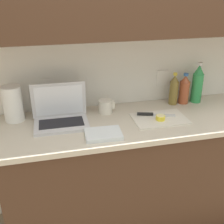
{
  "coord_description": "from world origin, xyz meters",
  "views": [
    {
      "loc": [
        -0.72,
        -1.61,
        1.74
      ],
      "look_at": [
        -0.34,
        -0.01,
        0.97
      ],
      "focal_mm": 45.0,
      "sensor_mm": 36.0,
      "label": 1
    }
  ],
  "objects": [
    {
      "name": "cutting_board",
      "position": [
        -0.01,
        -0.03,
        0.9
      ],
      "size": [
        0.36,
        0.24,
        0.01
      ],
      "primitive_type": "cube",
      "color": "silver",
      "rests_on": "counter_unit"
    },
    {
      "name": "lemon_half_cut",
      "position": [
        -0.01,
        -0.06,
        0.92
      ],
      "size": [
        0.06,
        0.06,
        0.03
      ],
      "color": "yellow",
      "rests_on": "cutting_board"
    },
    {
      "name": "bottle_oil_tall",
      "position": [
        0.27,
        0.19,
        1.0
      ],
      "size": [
        0.08,
        0.08,
        0.23
      ],
      "color": "#A34C2D",
      "rests_on": "counter_unit"
    },
    {
      "name": "counter_unit",
      "position": [
        0.02,
        0.0,
        0.46
      ],
      "size": [
        2.17,
        0.59,
        0.89
      ],
      "color": "#472D1E",
      "rests_on": "ground_plane"
    },
    {
      "name": "paper_towel_roll",
      "position": [
        -0.96,
        0.18,
        1.01
      ],
      "size": [
        0.13,
        0.13,
        0.24
      ],
      "color": "white",
      "rests_on": "counter_unit"
    },
    {
      "name": "dish_towel",
      "position": [
        -0.43,
        -0.16,
        0.9
      ],
      "size": [
        0.23,
        0.17,
        0.02
      ],
      "primitive_type": "cube",
      "rotation": [
        0.0,
        0.0,
        -0.05
      ],
      "color": "white",
      "rests_on": "counter_unit"
    },
    {
      "name": "measuring_cup",
      "position": [
        -0.34,
        0.16,
        0.94
      ],
      "size": [
        0.12,
        0.1,
        0.09
      ],
      "color": "silver",
      "rests_on": "counter_unit"
    },
    {
      "name": "laptop",
      "position": [
        -0.66,
        0.07,
        0.95
      ],
      "size": [
        0.36,
        0.24,
        0.25
      ],
      "rotation": [
        0.0,
        0.0,
        -0.01
      ],
      "color": "silver",
      "rests_on": "counter_unit"
    },
    {
      "name": "bottle_water_clear",
      "position": [
        0.19,
        0.19,
        1.0
      ],
      "size": [
        0.06,
        0.06,
        0.24
      ],
      "color": "olive",
      "rests_on": "counter_unit"
    },
    {
      "name": "wall_back",
      "position": [
        -0.0,
        0.22,
        1.56
      ],
      "size": [
        5.2,
        0.38,
        2.6
      ],
      "color": "white",
      "rests_on": "ground_plane"
    },
    {
      "name": "knife",
      "position": [
        -0.06,
        0.02,
        0.91
      ],
      "size": [
        0.26,
        0.1,
        0.02
      ],
      "rotation": [
        0.0,
        0.0,
        -0.28
      ],
      "color": "silver",
      "rests_on": "cutting_board"
    },
    {
      "name": "bottle_green_soda",
      "position": [
        0.38,
        0.19,
        1.03
      ],
      "size": [
        0.08,
        0.08,
        0.31
      ],
      "color": "#2D934C",
      "rests_on": "counter_unit"
    },
    {
      "name": "ground_plane",
      "position": [
        0.0,
        0.0,
        0.0
      ],
      "size": [
        12.0,
        12.0,
        0.0
      ],
      "primitive_type": "plane",
      "color": "#847056",
      "rests_on": "ground"
    }
  ]
}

